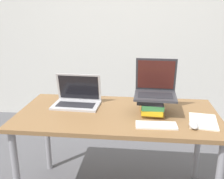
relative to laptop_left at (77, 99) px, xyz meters
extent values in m
cube|color=silver|center=(0.34, 1.55, 0.56)|extent=(8.00, 0.05, 2.70)
cube|color=brown|center=(0.34, -0.13, -0.06)|extent=(1.50, 0.75, 0.03)
cylinder|color=gray|center=(-0.35, -0.45, -0.44)|extent=(0.05, 0.05, 0.71)
cylinder|color=gray|center=(-0.35, 0.19, -0.44)|extent=(0.05, 0.05, 0.71)
cylinder|color=gray|center=(1.03, 0.19, -0.44)|extent=(0.05, 0.05, 0.71)
cube|color=#B2B2B7|center=(0.00, -0.03, -0.04)|extent=(0.38, 0.25, 0.02)
cube|color=#232328|center=(0.00, -0.04, -0.03)|extent=(0.31, 0.13, 0.00)
cube|color=#B2B2B7|center=(0.00, 0.06, 0.08)|extent=(0.37, 0.07, 0.23)
cube|color=black|center=(0.00, 0.06, 0.08)|extent=(0.33, 0.06, 0.20)
cube|color=olive|center=(0.59, -0.11, -0.04)|extent=(0.18, 0.21, 0.02)
cube|color=gold|center=(0.60, -0.10, -0.01)|extent=(0.17, 0.28, 0.04)
cube|color=#33753D|center=(0.59, -0.10, 0.03)|extent=(0.16, 0.28, 0.04)
cube|color=black|center=(0.59, -0.11, 0.07)|extent=(0.21, 0.26, 0.04)
cube|color=#333338|center=(0.61, -0.12, 0.09)|extent=(0.31, 0.27, 0.02)
cube|color=#232328|center=(0.61, -0.14, 0.10)|extent=(0.25, 0.14, 0.00)
cube|color=#333338|center=(0.62, -0.02, 0.23)|extent=(0.30, 0.07, 0.25)
cube|color=#4C1E19|center=(0.62, -0.02, 0.22)|extent=(0.27, 0.06, 0.22)
cube|color=white|center=(0.62, -0.34, -0.04)|extent=(0.28, 0.12, 0.01)
cube|color=silver|center=(0.62, -0.34, -0.04)|extent=(0.25, 0.10, 0.00)
ellipsoid|color=#B2B2B7|center=(0.86, -0.33, -0.03)|extent=(0.06, 0.11, 0.03)
cube|color=silver|center=(0.94, -0.24, -0.04)|extent=(0.22, 0.30, 0.01)
camera|label=1|loc=(0.50, -1.96, 0.69)|focal=42.00mm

